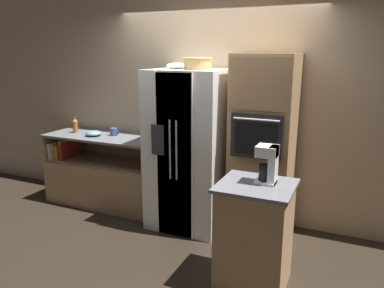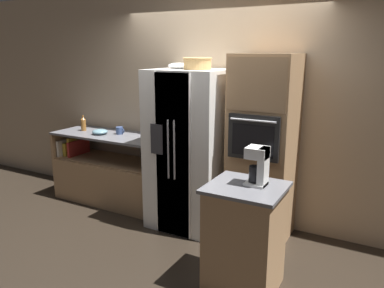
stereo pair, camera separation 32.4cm
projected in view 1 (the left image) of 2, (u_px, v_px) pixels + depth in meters
name	position (u px, v px, depth m)	size (l,w,h in m)	color
ground_plane	(199.00, 225.00, 4.47)	(20.00, 20.00, 0.00)	black
wall_back	(215.00, 104.00, 4.56)	(12.00, 0.06, 2.80)	tan
counter_left	(106.00, 179.00, 5.07)	(1.59, 0.64, 0.95)	#A87F56
refrigerator	(190.00, 149.00, 4.34)	(0.85, 0.84, 1.83)	white
wall_oven	(263.00, 147.00, 4.07)	(0.64, 0.68, 2.00)	#A87F56
island_counter	(254.00, 235.00, 3.24)	(0.63, 0.59, 0.94)	#A87F56
wicker_basket	(198.00, 63.00, 3.99)	(0.31, 0.31, 0.13)	tan
fruit_bowl	(177.00, 66.00, 4.24)	(0.25, 0.25, 0.06)	white
bottle_tall	(75.00, 125.00, 5.09)	(0.07, 0.07, 0.22)	brown
mug	(114.00, 132.00, 4.92)	(0.13, 0.09, 0.10)	#384C7A
mixing_bowl	(94.00, 133.00, 4.89)	(0.21, 0.21, 0.07)	#668C99
coffee_maker	(269.00, 163.00, 3.11)	(0.17, 0.17, 0.32)	white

